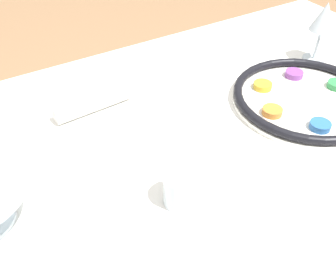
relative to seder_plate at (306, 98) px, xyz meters
name	(u,v)px	position (x,y,z in m)	size (l,w,h in m)	color
dining_table	(174,248)	(0.32, -0.04, -0.38)	(1.59, 0.84, 0.74)	white
seder_plate	(306,98)	(0.00, 0.00, 0.00)	(0.33, 0.33, 0.03)	white
wine_glass	(324,19)	(-0.17, -0.14, 0.10)	(0.06, 0.06, 0.16)	silver
napkin_roll	(93,104)	(0.42, -0.23, 0.00)	(0.18, 0.05, 0.04)	white
cup_near	(182,188)	(0.40, 0.10, 0.02)	(0.06, 0.06, 0.06)	silver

